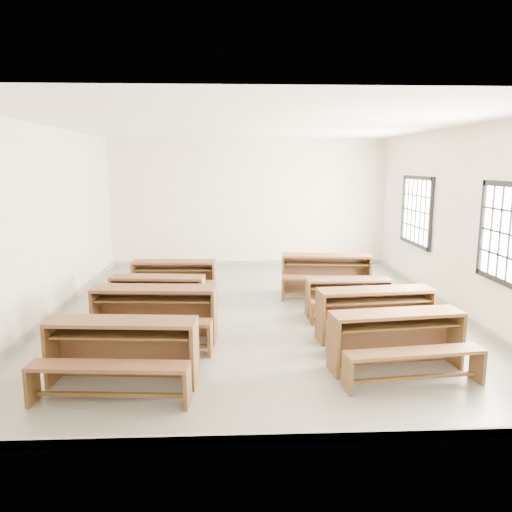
{
  "coord_description": "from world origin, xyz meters",
  "views": [
    {
      "loc": [
        -0.39,
        -8.48,
        2.56
      ],
      "look_at": [
        0.0,
        0.0,
        1.0
      ],
      "focal_mm": 35.0,
      "sensor_mm": 36.0,
      "label": 1
    }
  ],
  "objects_px": {
    "desk_set_1": "(154,311)",
    "desk_set_7": "(326,271)",
    "desk_set_6": "(349,295)",
    "desk_set_2": "(157,294)",
    "desk_set_4": "(398,337)",
    "desk_set_5": "(376,311)",
    "desk_set_0": "(121,348)",
    "desk_set_3": "(174,277)"
  },
  "relations": [
    {
      "from": "desk_set_1",
      "to": "desk_set_7",
      "type": "distance_m",
      "value": 3.97
    },
    {
      "from": "desk_set_6",
      "to": "desk_set_2",
      "type": "bearing_deg",
      "value": 178.35
    },
    {
      "from": "desk_set_2",
      "to": "desk_set_4",
      "type": "relative_size",
      "value": 0.93
    },
    {
      "from": "desk_set_2",
      "to": "desk_set_5",
      "type": "distance_m",
      "value": 3.61
    },
    {
      "from": "desk_set_0",
      "to": "desk_set_2",
      "type": "xyz_separation_m",
      "value": [
        0.02,
        2.65,
        -0.04
      ]
    },
    {
      "from": "desk_set_0",
      "to": "desk_set_6",
      "type": "relative_size",
      "value": 1.25
    },
    {
      "from": "desk_set_1",
      "to": "desk_set_6",
      "type": "height_order",
      "value": "desk_set_1"
    },
    {
      "from": "desk_set_3",
      "to": "desk_set_7",
      "type": "height_order",
      "value": "desk_set_7"
    },
    {
      "from": "desk_set_3",
      "to": "desk_set_7",
      "type": "xyz_separation_m",
      "value": [
        3.01,
        0.13,
        0.04
      ]
    },
    {
      "from": "desk_set_6",
      "to": "desk_set_7",
      "type": "height_order",
      "value": "desk_set_7"
    },
    {
      "from": "desk_set_1",
      "to": "desk_set_3",
      "type": "relative_size",
      "value": 1.14
    },
    {
      "from": "desk_set_0",
      "to": "desk_set_1",
      "type": "xyz_separation_m",
      "value": [
        0.15,
        1.47,
        0.01
      ]
    },
    {
      "from": "desk_set_1",
      "to": "desk_set_0",
      "type": "bearing_deg",
      "value": -91.89
    },
    {
      "from": "desk_set_6",
      "to": "desk_set_3",
      "type": "bearing_deg",
      "value": 156.05
    },
    {
      "from": "desk_set_1",
      "to": "desk_set_7",
      "type": "relative_size",
      "value": 1.0
    },
    {
      "from": "desk_set_4",
      "to": "desk_set_7",
      "type": "relative_size",
      "value": 0.95
    },
    {
      "from": "desk_set_6",
      "to": "desk_set_5",
      "type": "bearing_deg",
      "value": -84.34
    },
    {
      "from": "desk_set_7",
      "to": "desk_set_1",
      "type": "bearing_deg",
      "value": -133.3
    },
    {
      "from": "desk_set_1",
      "to": "desk_set_7",
      "type": "xyz_separation_m",
      "value": [
        3.0,
        2.59,
        -0.01
      ]
    },
    {
      "from": "desk_set_2",
      "to": "desk_set_3",
      "type": "height_order",
      "value": "desk_set_3"
    },
    {
      "from": "desk_set_4",
      "to": "desk_set_5",
      "type": "relative_size",
      "value": 0.99
    },
    {
      "from": "desk_set_3",
      "to": "desk_set_2",
      "type": "bearing_deg",
      "value": -93.73
    },
    {
      "from": "desk_set_0",
      "to": "desk_set_3",
      "type": "bearing_deg",
      "value": 92.44
    },
    {
      "from": "desk_set_1",
      "to": "desk_set_2",
      "type": "relative_size",
      "value": 1.13
    },
    {
      "from": "desk_set_0",
      "to": "desk_set_5",
      "type": "relative_size",
      "value": 1.01
    },
    {
      "from": "desk_set_3",
      "to": "desk_set_5",
      "type": "relative_size",
      "value": 0.91
    },
    {
      "from": "desk_set_2",
      "to": "desk_set_5",
      "type": "height_order",
      "value": "desk_set_5"
    },
    {
      "from": "desk_set_3",
      "to": "desk_set_6",
      "type": "relative_size",
      "value": 1.13
    },
    {
      "from": "desk_set_0",
      "to": "desk_set_3",
      "type": "height_order",
      "value": "desk_set_0"
    },
    {
      "from": "desk_set_1",
      "to": "desk_set_3",
      "type": "xyz_separation_m",
      "value": [
        -0.0,
        2.46,
        -0.05
      ]
    },
    {
      "from": "desk_set_0",
      "to": "desk_set_5",
      "type": "height_order",
      "value": "desk_set_0"
    },
    {
      "from": "desk_set_0",
      "to": "desk_set_7",
      "type": "xyz_separation_m",
      "value": [
        3.15,
        4.07,
        0.01
      ]
    },
    {
      "from": "desk_set_5",
      "to": "desk_set_7",
      "type": "distance_m",
      "value": 2.71
    },
    {
      "from": "desk_set_3",
      "to": "desk_set_4",
      "type": "bearing_deg",
      "value": -46.95
    },
    {
      "from": "desk_set_0",
      "to": "desk_set_1",
      "type": "distance_m",
      "value": 1.48
    },
    {
      "from": "desk_set_2",
      "to": "desk_set_0",
      "type": "bearing_deg",
      "value": -85.06
    },
    {
      "from": "desk_set_0",
      "to": "desk_set_1",
      "type": "bearing_deg",
      "value": 88.77
    },
    {
      "from": "desk_set_4",
      "to": "desk_set_6",
      "type": "xyz_separation_m",
      "value": [
        -0.08,
        2.31,
        -0.06
      ]
    },
    {
      "from": "desk_set_0",
      "to": "desk_set_6",
      "type": "distance_m",
      "value": 4.16
    },
    {
      "from": "desk_set_4",
      "to": "desk_set_5",
      "type": "distance_m",
      "value": 1.1
    },
    {
      "from": "desk_set_2",
      "to": "desk_set_6",
      "type": "bearing_deg",
      "value": 4.21
    },
    {
      "from": "desk_set_0",
      "to": "desk_set_7",
      "type": "distance_m",
      "value": 5.14
    }
  ]
}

